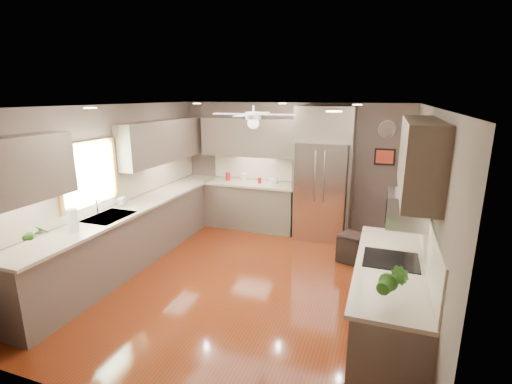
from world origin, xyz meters
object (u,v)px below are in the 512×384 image
Objects in this scene: canister_c at (244,178)px; bowl at (273,183)px; paper_towel at (73,221)px; canister_a at (228,176)px; potted_plant_right at (393,282)px; refrigerator at (323,176)px; potted_plant_left at (35,233)px; canister_d at (260,180)px; soap_bottle at (123,200)px; microwave at (407,209)px; stool at (351,248)px.

canister_c is 0.89× the size of bowl.
canister_a is at bearing 78.53° from paper_towel.
refrigerator is at bearing 108.03° from potted_plant_right.
bowl is at bearing 66.87° from potted_plant_left.
bowl is 1.01m from refrigerator.
canister_c is 3.48m from paper_towel.
canister_d is 4.50m from potted_plant_right.
paper_towel is (-1.38, -3.34, 0.08)m from canister_d.
canister_a reaches higher than bowl.
canister_a is at bearing 172.52° from canister_c.
paper_towel reaches higher than soap_bottle.
microwave is at bearing -50.32° from bowl.
paper_towel is (-2.64, -3.29, -0.11)m from refrigerator.
paper_towel is at bearing -116.16° from bowl.
canister_c is at bearing 61.20° from soap_bottle.
potted_plant_right reaches higher than paper_towel.
paper_towel is at bearing -112.45° from canister_d.
microwave is at bearing 83.48° from potted_plant_right.
paper_towel is (-3.96, -0.59, -0.40)m from microwave.
potted_plant_right is (3.16, -3.79, 0.10)m from canister_a.
stool is at bearing -55.30° from refrigerator.
soap_bottle is 0.08× the size of refrigerator.
canister_c is 2.58m from stool.
canister_d is 0.30× the size of potted_plant_right.
potted_plant_left reaches higher than bowl.
refrigerator is (-1.21, 3.72, 0.06)m from potted_plant_right.
potted_plant_right reaches higher than stool.
potted_plant_right is 2.94m from stool.
microwave reaches higher than bowl.
potted_plant_left is 3.86m from potted_plant_right.
potted_plant_left is 0.98× the size of paper_towel.
canister_a is 0.43× the size of potted_plant_right.
paper_towel is (0.14, -1.13, 0.05)m from soap_bottle.
potted_plant_right is at bearing -78.86° from stool.
stool is (2.24, -0.99, -0.79)m from canister_c.
canister_d is at bearing 123.24° from potted_plant_right.
refrigerator is 4.45× the size of microwave.
microwave is 1.66× the size of paper_towel.
canister_c is 0.54× the size of paper_towel.
refrigerator is at bearing -0.90° from canister_c.
stool is (0.67, -0.97, -0.95)m from refrigerator.
potted_plant_right is 1.11× the size of paper_towel.
soap_bottle reaches higher than stool.
stool is (1.93, -1.01, -0.76)m from canister_d.
stool is at bearing 35.16° from paper_towel.
canister_d is 0.20× the size of microwave.
potted_plant_left is at bearing -164.26° from microwave.
canister_c is at bearing 179.10° from refrigerator.
canister_c is at bearing 156.20° from stool.
potted_plant_right reaches higher than soap_bottle.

